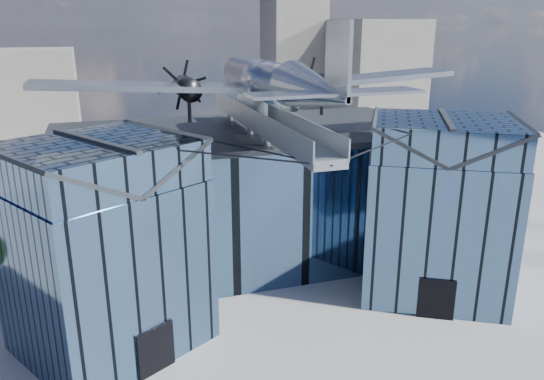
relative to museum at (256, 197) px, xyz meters
name	(u,v)px	position (x,y,z in m)	size (l,w,h in m)	color
ground_plane	(282,304)	(0.00, -5.82, -5.54)	(120.00, 120.00, 0.00)	gray
museum	(256,197)	(0.00, 0.00, 0.00)	(32.88, 24.50, 17.60)	#436489
bg_towers	(179,76)	(1.45, 44.67, 4.47)	(77.00, 24.50, 26.00)	slate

